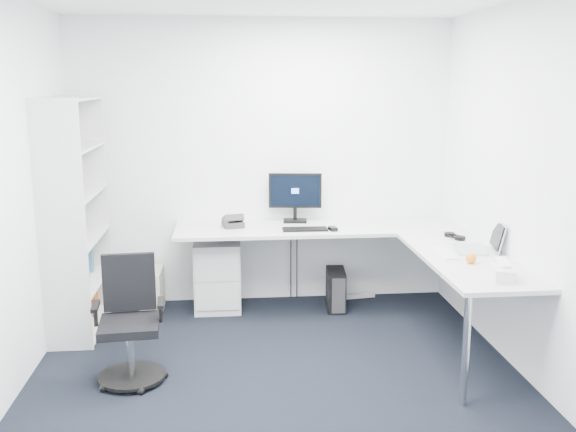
{
  "coord_description": "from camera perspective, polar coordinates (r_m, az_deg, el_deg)",
  "views": [
    {
      "loc": [
        -0.33,
        -4.0,
        2.11
      ],
      "look_at": [
        0.15,
        1.05,
        1.05
      ],
      "focal_mm": 40.0,
      "sensor_mm": 36.0,
      "label": 1
    }
  ],
  "objects": [
    {
      "name": "ground",
      "position": [
        4.54,
        -0.66,
        -15.93
      ],
      "size": [
        4.2,
        4.2,
        0.0
      ],
      "primitive_type": "plane",
      "color": "black"
    },
    {
      "name": "wall_back",
      "position": [
        6.16,
        -2.32,
        4.71
      ],
      "size": [
        3.6,
        0.02,
        2.7
      ],
      "primitive_type": "cube",
      "color": "white",
      "rests_on": "ground"
    },
    {
      "name": "wall_front",
      "position": [
        2.07,
        4.15,
        -9.82
      ],
      "size": [
        3.6,
        0.02,
        2.7
      ],
      "primitive_type": "cube",
      "color": "white",
      "rests_on": "ground"
    },
    {
      "name": "wall_right",
      "position": [
        4.59,
        22.28,
        1.38
      ],
      "size": [
        0.02,
        4.2,
        2.7
      ],
      "primitive_type": "cube",
      "color": "white",
      "rests_on": "ground"
    },
    {
      "name": "l_desk",
      "position": [
        5.73,
        3.67,
        -5.57
      ],
      "size": [
        2.74,
        1.53,
        0.8
      ],
      "primitive_type": null,
      "color": "#B7B9BA",
      "rests_on": "ground"
    },
    {
      "name": "drawer_pedestal",
      "position": [
        6.14,
        -6.28,
        -5.14
      ],
      "size": [
        0.43,
        0.53,
        0.66
      ],
      "primitive_type": "cube",
      "color": "#B7B9BA",
      "rests_on": "ground"
    },
    {
      "name": "bookshelf",
      "position": [
        5.71,
        -18.42,
        -0.02
      ],
      "size": [
        0.39,
        1.0,
        2.0
      ],
      "primitive_type": null,
      "color": "silver",
      "rests_on": "ground"
    },
    {
      "name": "task_chair",
      "position": [
        4.73,
        -13.95,
        -9.15
      ],
      "size": [
        0.54,
        0.54,
        0.9
      ],
      "primitive_type": null,
      "rotation": [
        0.0,
        0.0,
        0.08
      ],
      "color": "black",
      "rests_on": "ground"
    },
    {
      "name": "black_pc_tower",
      "position": [
        6.13,
        4.26,
        -6.52
      ],
      "size": [
        0.2,
        0.39,
        0.37
      ],
      "primitive_type": "cube",
      "rotation": [
        0.0,
        0.0,
        -0.09
      ],
      "color": "black",
      "rests_on": "ground"
    },
    {
      "name": "beige_pc_tower",
      "position": [
        6.16,
        -11.98,
        -6.52
      ],
      "size": [
        0.19,
        0.42,
        0.4
      ],
      "primitive_type": "cube",
      "rotation": [
        0.0,
        0.0,
        -0.01
      ],
      "color": "beige",
      "rests_on": "ground"
    },
    {
      "name": "power_strip",
      "position": [
        6.49,
        6.37,
        -7.07
      ],
      "size": [
        0.31,
        0.1,
        0.04
      ],
      "primitive_type": "cube",
      "rotation": [
        0.0,
        0.0,
        0.15
      ],
      "color": "silver",
      "rests_on": "ground"
    },
    {
      "name": "monitor",
      "position": [
        6.09,
        0.64,
        1.7
      ],
      "size": [
        0.52,
        0.21,
        0.48
      ],
      "primitive_type": null,
      "rotation": [
        0.0,
        0.0,
        -0.11
      ],
      "color": "black",
      "rests_on": "l_desk"
    },
    {
      "name": "black_keyboard",
      "position": [
        5.79,
        1.52,
        -1.18
      ],
      "size": [
        0.41,
        0.15,
        0.02
      ],
      "primitive_type": "cube",
      "rotation": [
        0.0,
        0.0,
        -0.01
      ],
      "color": "black",
      "rests_on": "l_desk"
    },
    {
      "name": "mouse",
      "position": [
        5.79,
        4.0,
        -1.14
      ],
      "size": [
        0.08,
        0.11,
        0.03
      ],
      "primitive_type": "cube",
      "rotation": [
        0.0,
        0.0,
        0.2
      ],
      "color": "black",
      "rests_on": "l_desk"
    },
    {
      "name": "desk_phone",
      "position": [
        5.92,
        -4.92,
        -0.4
      ],
      "size": [
        0.21,
        0.21,
        0.12
      ],
      "primitive_type": null,
      "rotation": [
        0.0,
        0.0,
        0.25
      ],
      "color": "#2C2C2F",
      "rests_on": "l_desk"
    },
    {
      "name": "laptop",
      "position": [
        5.27,
        15.94,
        -1.68
      ],
      "size": [
        0.41,
        0.4,
        0.24
      ],
      "primitive_type": null,
      "rotation": [
        0.0,
        0.0,
        -0.2
      ],
      "color": "#BABBC1",
      "rests_on": "l_desk"
    },
    {
      "name": "white_keyboard",
      "position": [
        5.15,
        13.74,
        -3.21
      ],
      "size": [
        0.11,
        0.37,
        0.01
      ],
      "primitive_type": "cube",
      "rotation": [
        0.0,
        0.0,
        0.0
      ],
      "color": "silver",
      "rests_on": "l_desk"
    },
    {
      "name": "headphones",
      "position": [
        5.68,
        14.6,
        -1.64
      ],
      "size": [
        0.19,
        0.24,
        0.06
      ],
      "primitive_type": null,
      "rotation": [
        0.0,
        0.0,
        0.31
      ],
      "color": "black",
      "rests_on": "l_desk"
    },
    {
      "name": "orange_fruit",
      "position": [
        4.92,
        15.95,
        -3.65
      ],
      "size": [
        0.08,
        0.08,
        0.08
      ],
      "primitive_type": "sphere",
      "color": "orange",
      "rests_on": "l_desk"
    },
    {
      "name": "tissue_box",
      "position": [
        4.6,
        18.51,
        -4.84
      ],
      "size": [
        0.18,
        0.26,
        0.08
      ],
      "primitive_type": "cube",
      "rotation": [
        0.0,
        0.0,
        -0.25
      ],
      "color": "silver",
      "rests_on": "l_desk"
    }
  ]
}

